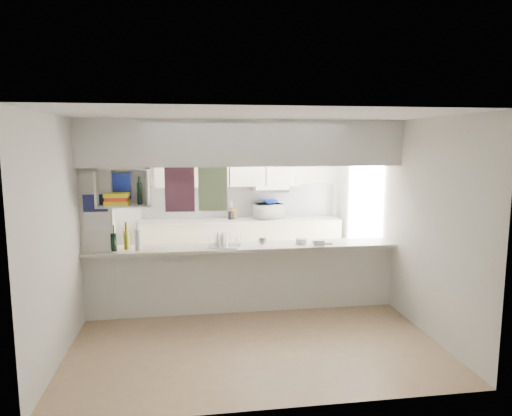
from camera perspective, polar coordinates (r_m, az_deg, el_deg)
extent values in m
plane|color=#9C775A|center=(6.50, -1.49, -12.64)|extent=(4.80, 4.80, 0.00)
plane|color=white|center=(6.08, -1.58, 10.93)|extent=(4.80, 4.80, 0.00)
plane|color=silver|center=(8.52, -3.44, 1.37)|extent=(4.20, 0.00, 4.20)
plane|color=silver|center=(6.27, -20.97, -1.62)|extent=(0.00, 4.80, 4.80)
plane|color=silver|center=(6.73, 16.52, -0.78)|extent=(0.00, 4.80, 4.80)
cube|color=silver|center=(6.35, -1.50, -8.92)|extent=(4.20, 0.15, 0.88)
cube|color=#BEB6A6|center=(6.23, -1.52, -4.88)|extent=(4.20, 0.50, 0.04)
cube|color=white|center=(6.07, -1.57, 8.10)|extent=(4.20, 0.50, 0.60)
cube|color=silver|center=(6.23, -19.18, -1.59)|extent=(0.40, 0.18, 2.60)
cube|color=#191E4C|center=(6.10, -19.45, 0.57)|extent=(0.30, 0.01, 0.22)
cube|color=white|center=(6.13, -19.35, -1.56)|extent=(0.30, 0.01, 0.24)
cube|color=#2D1423|center=(6.28, -9.51, 2.33)|extent=(0.40, 0.02, 0.62)
cube|color=#1C657F|center=(6.29, -5.41, 2.41)|extent=(0.40, 0.02, 0.62)
cube|color=white|center=(6.04, -16.19, 0.29)|extent=(0.65, 0.35, 0.02)
cube|color=white|center=(6.00, -16.37, 4.79)|extent=(0.65, 0.35, 0.02)
cube|color=white|center=(6.17, -16.07, 2.68)|extent=(0.65, 0.02, 0.50)
cube|color=white|center=(6.07, -19.20, 2.45)|extent=(0.02, 0.35, 0.50)
cube|color=white|center=(5.98, -13.31, 2.61)|extent=(0.02, 0.35, 0.50)
cube|color=yellow|center=(6.05, -16.95, 0.62)|extent=(0.30, 0.24, 0.05)
cube|color=#B12817|center=(6.04, -16.97, 1.09)|extent=(0.28, 0.22, 0.05)
cube|color=yellow|center=(6.04, -16.99, 1.56)|extent=(0.30, 0.24, 0.05)
cube|color=navy|center=(6.14, -16.58, 2.63)|extent=(0.26, 0.02, 0.34)
cylinder|color=black|center=(6.00, -14.35, 1.77)|extent=(0.06, 0.06, 0.28)
cube|color=beige|center=(8.39, -1.85, -4.62)|extent=(3.60, 0.60, 0.90)
cube|color=#BEB6A6|center=(8.30, -1.86, -1.56)|extent=(3.60, 0.63, 0.03)
cube|color=silver|center=(8.53, -2.09, 0.85)|extent=(3.60, 0.03, 0.60)
cube|color=beige|center=(8.30, -3.37, 5.21)|extent=(2.62, 0.34, 0.72)
cube|color=white|center=(8.36, 1.83, 2.49)|extent=(0.60, 0.46, 0.12)
cube|color=silver|center=(8.14, 2.11, 2.09)|extent=(0.60, 0.02, 0.05)
imported|color=white|center=(8.38, 1.61, -0.40)|extent=(0.57, 0.46, 0.27)
imported|color=navy|center=(8.39, 1.80, 0.78)|extent=(0.28, 0.28, 0.07)
cube|color=silver|center=(6.17, -3.84, -4.77)|extent=(0.46, 0.40, 0.01)
cylinder|color=white|center=(6.17, -4.74, -3.77)|extent=(0.07, 0.19, 0.20)
cylinder|color=white|center=(6.16, -4.21, -3.79)|extent=(0.07, 0.19, 0.20)
cylinder|color=white|center=(6.14, -3.67, -3.81)|extent=(0.07, 0.19, 0.20)
imported|color=white|center=(6.21, 0.84, -4.17)|extent=(0.13, 0.13, 0.09)
cylinder|color=black|center=(6.17, -17.36, -4.09)|extent=(0.07, 0.07, 0.23)
cylinder|color=black|center=(6.14, -17.43, -2.53)|extent=(0.03, 0.03, 0.11)
cylinder|color=olive|center=(6.22, -15.88, -3.85)|extent=(0.07, 0.07, 0.25)
cylinder|color=olive|center=(6.19, -15.95, -2.23)|extent=(0.03, 0.03, 0.11)
cylinder|color=silver|center=(6.12, -14.59, -3.91)|extent=(0.07, 0.07, 0.27)
cylinder|color=silver|center=(6.09, -14.65, -2.18)|extent=(0.03, 0.03, 0.11)
cylinder|color=silver|center=(6.35, 5.67, -4.13)|extent=(0.15, 0.15, 0.08)
cube|color=silver|center=(6.32, 7.83, -4.29)|extent=(0.15, 0.11, 0.07)
cube|color=black|center=(6.39, 8.88, -4.43)|extent=(0.14, 0.07, 0.01)
cylinder|color=black|center=(8.32, -3.15, -0.92)|extent=(0.11, 0.11, 0.15)
cube|color=brown|center=(8.35, -2.83, -0.70)|extent=(0.11, 0.10, 0.20)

